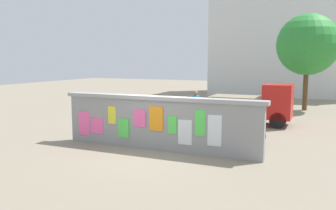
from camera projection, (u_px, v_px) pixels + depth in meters
ground at (222, 115)px, 18.45m from camera, size 60.00×60.00×0.00m
poster_wall at (158, 122)px, 11.06m from camera, size 6.91×0.42×1.75m
auto_rickshaw_truck at (255, 105)px, 15.56m from camera, size 3.62×1.55×1.85m
motorcycle at (239, 130)px, 11.97m from camera, size 1.88×0.67×0.87m
bicycle_near at (163, 120)px, 14.53m from camera, size 1.67×0.54×0.95m
bicycle_far at (112, 125)px, 13.46m from camera, size 1.71×0.44×0.95m
person_walking at (185, 114)px, 12.31m from camera, size 0.40×0.40×1.62m
person_bystander at (195, 105)px, 14.63m from camera, size 0.38×0.38×1.62m
tree_roadside at (308, 45)px, 19.60m from camera, size 3.50×3.50×5.54m
building_background at (290, 43)px, 28.63m from camera, size 12.83×5.93×8.64m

